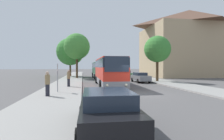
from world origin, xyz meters
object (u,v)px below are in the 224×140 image
at_px(bus_stop_sign, 58,74).
at_px(parked_car_right_far, 126,74).
at_px(pedestrian_waiting_far, 69,78).
at_px(tree_left_near, 70,52).
at_px(parked_car_right_near, 140,77).
at_px(tree_right_near, 157,49).
at_px(bus_middle, 100,70).
at_px(bus_front, 109,71).
at_px(pedestrian_waiting_near, 47,84).
at_px(parked_car_left_curb, 107,110).
at_px(tree_left_far, 77,47).

bearing_deg(bus_stop_sign, parked_car_right_far, 60.02).
xyz_separation_m(pedestrian_waiting_far, tree_left_near, (-1.32, 21.80, 4.73)).
distance_m(parked_car_right_near, bus_stop_sign, 14.21).
height_order(bus_stop_sign, pedestrian_waiting_far, bus_stop_sign).
bearing_deg(bus_stop_sign, tree_right_near, 34.73).
bearing_deg(bus_stop_sign, tree_left_near, 91.54).
xyz_separation_m(bus_middle, parked_car_right_near, (5.10, -10.35, -0.94)).
height_order(parked_car_right_near, pedestrian_waiting_far, pedestrian_waiting_far).
height_order(bus_front, pedestrian_waiting_far, bus_front).
bearing_deg(parked_car_right_far, pedestrian_waiting_near, 62.62).
bearing_deg(parked_car_right_far, bus_middle, -7.38).
relative_size(pedestrian_waiting_near, tree_left_near, 0.21).
bearing_deg(bus_front, parked_car_right_near, 35.72).
relative_size(parked_car_left_curb, pedestrian_waiting_near, 2.40).
distance_m(bus_front, pedestrian_waiting_near, 9.56).
relative_size(bus_front, tree_right_near, 1.62).
xyz_separation_m(bus_front, pedestrian_waiting_far, (-4.70, -1.43, -0.70)).
relative_size(parked_car_right_far, bus_stop_sign, 1.63).
bearing_deg(tree_left_far, bus_stop_sign, -93.17).
bearing_deg(tree_right_near, bus_middle, 126.96).
distance_m(parked_car_right_far, tree_right_near, 10.75).
height_order(parked_car_right_far, tree_left_near, tree_left_near).
bearing_deg(pedestrian_waiting_far, pedestrian_waiting_near, -95.07).
bearing_deg(parked_car_right_near, bus_stop_sign, 39.29).
xyz_separation_m(bus_middle, tree_right_near, (7.79, -10.35, 3.29)).
bearing_deg(tree_right_near, pedestrian_waiting_far, -157.73).
bearing_deg(pedestrian_waiting_far, parked_car_right_far, 60.04).
distance_m(parked_car_right_near, pedestrian_waiting_far, 11.37).
relative_size(bus_middle, bus_stop_sign, 4.43).
bearing_deg(bus_middle, parked_car_right_far, -8.99).
bearing_deg(tree_left_far, parked_car_right_far, -0.42).
relative_size(parked_car_right_near, pedestrian_waiting_far, 2.37).
bearing_deg(tree_left_far, bus_front, -72.36).
xyz_separation_m(bus_front, tree_right_near, (8.08, 3.80, 3.22)).
xyz_separation_m(parked_car_right_near, tree_right_near, (2.69, 0.00, 4.23)).
bearing_deg(tree_right_near, tree_left_far, 142.01).
xyz_separation_m(bus_front, bus_middle, (0.29, 14.16, -0.07)).
relative_size(parked_car_left_curb, tree_left_far, 0.51).
distance_m(bus_middle, parked_car_right_far, 5.40).
height_order(pedestrian_waiting_near, tree_left_near, tree_left_near).
xyz_separation_m(bus_front, tree_left_far, (-4.28, 13.45, 4.48)).
relative_size(bus_front, parked_car_left_curb, 2.52).
bearing_deg(tree_left_far, parked_car_right_near, -44.96).
xyz_separation_m(bus_middle, tree_left_near, (-6.31, 6.21, 4.10)).
bearing_deg(bus_stop_sign, parked_car_left_curb, -72.13).
relative_size(bus_front, tree_left_near, 1.27).
bearing_deg(bus_front, pedestrian_waiting_near, -126.74).
relative_size(bus_middle, pedestrian_waiting_far, 5.90).
relative_size(pedestrian_waiting_far, tree_left_near, 0.21).
relative_size(parked_car_right_far, tree_right_near, 0.58).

